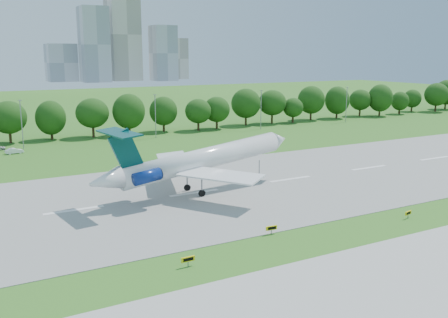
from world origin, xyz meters
TOP-DOWN VIEW (x-y plane):
  - ground at (0.00, 0.00)m, footprint 600.00×600.00m
  - runway at (0.00, 25.00)m, footprint 400.00×45.00m
  - taxiway at (0.00, -18.00)m, footprint 400.00×23.00m
  - tree_line at (0.00, 92.00)m, footprint 288.40×8.40m
  - light_poles at (-2.50, 82.00)m, footprint 175.90×0.25m
  - skyline at (100.16, 390.61)m, footprint 127.00×52.00m
  - airliner at (0.04, 24.73)m, footprint 39.25×28.23m
  - taxi_sign_left at (0.52, 2.40)m, footprint 1.63×0.29m
  - taxi_sign_centre at (-13.29, -1.64)m, footprint 1.64×0.24m
  - taxi_sign_right at (21.44, -1.57)m, footprint 1.49×0.49m
  - service_vehicle_a at (-22.73, 76.65)m, footprint 4.26×2.19m

SIDE VIEW (x-z plane):
  - ground at x=0.00m, z-range 0.00..0.00m
  - runway at x=0.00m, z-range 0.00..0.08m
  - taxiway at x=0.00m, z-range 0.00..0.08m
  - service_vehicle_a at x=-22.73m, z-range 0.00..1.34m
  - taxi_sign_right at x=21.44m, z-range 0.25..1.29m
  - taxi_sign_left at x=0.52m, z-range 0.27..1.41m
  - taxi_sign_centre at x=-13.29m, z-range 0.27..1.43m
  - airliner at x=0.04m, z-range -0.34..11.90m
  - tree_line at x=0.00m, z-range 0.99..11.39m
  - light_poles at x=-2.50m, z-range 0.24..12.43m
  - skyline at x=100.16m, z-range -9.54..70.46m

